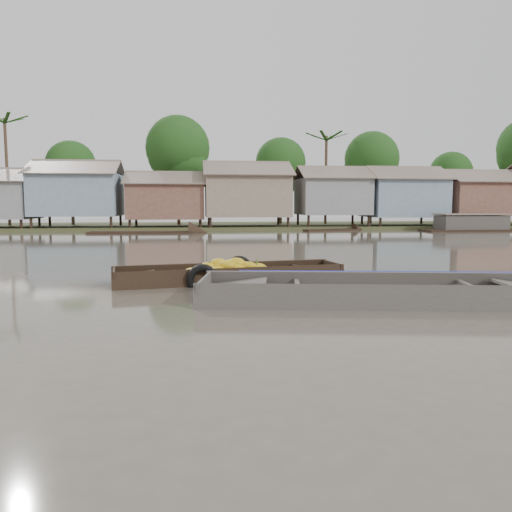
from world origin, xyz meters
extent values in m
plane|color=#534C3F|center=(0.00, 0.00, 0.00)|extent=(120.00, 120.00, 0.00)
cube|color=#384723|center=(0.00, 33.00, 0.00)|extent=(120.00, 12.00, 0.50)
cube|color=brown|center=(-16.50, 30.80, 4.15)|extent=(5.90, 2.79, 1.19)
cube|color=#748CA0|center=(-10.50, 29.50, 2.70)|extent=(6.20, 5.20, 3.20)
cube|color=brown|center=(-10.50, 28.10, 4.75)|extent=(6.60, 3.02, 1.28)
cube|color=brown|center=(-10.50, 30.90, 4.75)|extent=(6.60, 3.02, 1.28)
cube|color=brown|center=(-3.80, 29.50, 2.20)|extent=(5.80, 4.60, 2.70)
cube|color=brown|center=(-3.80, 28.26, 4.00)|extent=(6.20, 2.67, 1.14)
cube|color=brown|center=(-3.80, 30.74, 4.00)|extent=(6.20, 2.67, 1.14)
cube|color=#846F5B|center=(2.50, 29.50, 2.65)|extent=(6.50, 5.30, 3.30)
cube|color=brown|center=(2.50, 28.07, 4.75)|extent=(6.90, 3.08, 1.31)
cube|color=brown|center=(2.50, 30.93, 4.75)|extent=(6.90, 3.08, 1.31)
cube|color=gray|center=(9.50, 29.50, 2.60)|extent=(5.40, 4.70, 2.90)
cube|color=brown|center=(9.50, 28.23, 4.50)|extent=(5.80, 2.73, 1.17)
cube|color=brown|center=(9.50, 30.77, 4.50)|extent=(5.80, 2.73, 1.17)
cube|color=#748CA0|center=(15.50, 29.50, 2.50)|extent=(6.00, 5.00, 3.10)
cube|color=brown|center=(15.50, 28.15, 4.50)|extent=(6.40, 2.90, 1.24)
cube|color=brown|center=(15.50, 30.85, 4.50)|extent=(6.40, 2.90, 1.24)
cube|color=brown|center=(22.00, 29.50, 2.45)|extent=(5.70, 4.90, 2.80)
cube|color=brown|center=(22.00, 28.18, 4.30)|extent=(6.10, 2.85, 1.21)
cube|color=brown|center=(22.00, 30.82, 4.30)|extent=(6.10, 2.85, 1.21)
cylinder|color=#473323|center=(-12.00, 34.00, 2.45)|extent=(0.28, 0.28, 4.90)
sphere|color=#1D3E13|center=(-12.00, 34.00, 5.25)|extent=(4.20, 4.20, 4.20)
cylinder|color=#473323|center=(-3.00, 33.00, 3.15)|extent=(0.28, 0.28, 6.30)
sphere|color=#1D3E13|center=(-3.00, 33.00, 6.75)|extent=(5.40, 5.40, 5.40)
cylinder|color=#473323|center=(6.00, 34.00, 2.62)|extent=(0.28, 0.28, 5.25)
sphere|color=#1D3E13|center=(6.00, 34.00, 5.62)|extent=(4.50, 4.50, 4.50)
cylinder|color=#473323|center=(14.00, 33.00, 2.80)|extent=(0.28, 0.28, 5.60)
sphere|color=#1D3E13|center=(14.00, 33.00, 6.00)|extent=(4.80, 4.80, 4.80)
cylinder|color=#473323|center=(22.00, 34.00, 2.27)|extent=(0.28, 0.28, 4.55)
sphere|color=#1D3E13|center=(22.00, 34.00, 4.88)|extent=(3.90, 3.90, 3.90)
cylinder|color=#473323|center=(-17.00, 33.50, 4.50)|extent=(0.24, 0.24, 9.00)
cylinder|color=#473323|center=(10.00, 33.50, 4.00)|extent=(0.24, 0.24, 8.00)
cube|color=black|center=(-0.59, 2.69, -0.08)|extent=(5.96, 2.04, 0.08)
cube|color=black|center=(-0.70, 3.31, 0.16)|extent=(5.93, 1.11, 0.55)
cube|color=black|center=(-0.49, 2.06, 0.16)|extent=(5.93, 1.11, 0.55)
cube|color=black|center=(2.30, 3.16, 0.16)|extent=(0.27, 1.29, 0.52)
cube|color=black|center=(1.79, 3.07, 0.22)|extent=(1.18, 1.27, 0.20)
cube|color=black|center=(-3.48, 2.22, 0.16)|extent=(0.27, 1.29, 0.52)
cube|color=black|center=(-2.98, 2.30, 0.22)|extent=(1.18, 1.27, 0.20)
cube|color=black|center=(-1.98, 2.46, 0.27)|extent=(0.30, 1.25, 0.05)
cube|color=black|center=(0.79, 2.91, 0.27)|extent=(0.30, 1.25, 0.05)
ellipsoid|color=yellow|center=(-1.29, 2.26, 0.21)|extent=(0.52, 0.40, 0.29)
ellipsoid|color=yellow|center=(-0.88, 2.69, 0.47)|extent=(0.50, 0.38, 0.28)
ellipsoid|color=yellow|center=(-1.34, 2.36, 0.25)|extent=(0.53, 0.40, 0.29)
ellipsoid|color=yellow|center=(-1.47, 2.50, 0.26)|extent=(0.53, 0.41, 0.30)
ellipsoid|color=yellow|center=(-0.94, 2.94, 0.34)|extent=(0.42, 0.32, 0.23)
ellipsoid|color=yellow|center=(-1.27, 2.64, 0.35)|extent=(0.45, 0.35, 0.25)
ellipsoid|color=yellow|center=(-0.38, 2.53, 0.33)|extent=(0.46, 0.35, 0.26)
ellipsoid|color=yellow|center=(0.21, 3.04, 0.28)|extent=(0.51, 0.40, 0.29)
ellipsoid|color=yellow|center=(-1.58, 2.66, 0.24)|extent=(0.48, 0.37, 0.27)
ellipsoid|color=yellow|center=(-0.44, 2.35, 0.22)|extent=(0.42, 0.33, 0.24)
ellipsoid|color=yellow|center=(-0.21, 2.69, 0.38)|extent=(0.48, 0.37, 0.27)
ellipsoid|color=yellow|center=(-0.50, 2.59, 0.38)|extent=(0.47, 0.36, 0.26)
ellipsoid|color=yellow|center=(-0.39, 3.09, 0.26)|extent=(0.45, 0.35, 0.25)
ellipsoid|color=yellow|center=(-1.55, 2.48, 0.17)|extent=(0.41, 0.31, 0.23)
ellipsoid|color=yellow|center=(-1.14, 2.66, 0.37)|extent=(0.53, 0.40, 0.29)
ellipsoid|color=yellow|center=(-0.35, 3.13, 0.25)|extent=(0.44, 0.34, 0.24)
ellipsoid|color=yellow|center=(-1.24, 2.27, 0.19)|extent=(0.51, 0.39, 0.29)
ellipsoid|color=yellow|center=(-0.85, 2.78, 0.35)|extent=(0.46, 0.36, 0.26)
ellipsoid|color=yellow|center=(-0.42, 2.68, 0.47)|extent=(0.54, 0.41, 0.30)
ellipsoid|color=yellow|center=(-0.80, 2.86, 0.34)|extent=(0.47, 0.36, 0.26)
ellipsoid|color=yellow|center=(-0.09, 2.60, 0.40)|extent=(0.41, 0.32, 0.23)
ellipsoid|color=yellow|center=(-0.67, 2.81, 0.37)|extent=(0.50, 0.38, 0.28)
ellipsoid|color=yellow|center=(0.46, 2.49, 0.19)|extent=(0.44, 0.34, 0.25)
ellipsoid|color=yellow|center=(-1.45, 2.19, 0.15)|extent=(0.42, 0.32, 0.23)
ellipsoid|color=yellow|center=(-0.81, 2.57, 0.38)|extent=(0.49, 0.38, 0.27)
ellipsoid|color=yellow|center=(-0.79, 2.92, 0.30)|extent=(0.43, 0.33, 0.24)
ellipsoid|color=yellow|center=(-0.67, 2.51, 0.43)|extent=(0.50, 0.38, 0.28)
ellipsoid|color=yellow|center=(0.22, 2.67, 0.30)|extent=(0.48, 0.37, 0.27)
ellipsoid|color=yellow|center=(-0.58, 2.79, 0.45)|extent=(0.40, 0.31, 0.23)
ellipsoid|color=yellow|center=(-0.92, 2.35, 0.33)|extent=(0.40, 0.31, 0.23)
cylinder|color=#3F6626|center=(-1.12, 2.60, 0.46)|extent=(0.04, 0.04, 0.19)
cylinder|color=#3F6626|center=(-0.38, 2.72, 0.46)|extent=(0.04, 0.04, 0.19)
cylinder|color=#3F6626|center=(0.14, 2.81, 0.46)|extent=(0.04, 0.04, 0.19)
torus|color=black|center=(-0.29, 3.47, 0.18)|extent=(0.85, 0.32, 0.83)
torus|color=black|center=(-1.32, 1.84, 0.18)|extent=(0.81, 0.31, 0.79)
cube|color=#413C37|center=(2.45, -0.40, -0.08)|extent=(7.73, 2.84, 0.08)
cube|color=#413C37|center=(2.60, 0.51, 0.19)|extent=(7.66, 1.43, 0.62)
cube|color=#413C37|center=(2.30, -1.32, 0.19)|extent=(7.66, 1.43, 0.62)
cube|color=#413C37|center=(-1.29, 0.21, 0.19)|extent=(0.37, 1.87, 0.59)
cube|color=#413C37|center=(-0.64, 0.11, 0.26)|extent=(1.56, 1.82, 0.24)
cube|color=#413C37|center=(0.66, -0.11, 0.31)|extent=(0.39, 1.81, 0.05)
cube|color=#413C37|center=(4.23, -0.70, 0.31)|extent=(0.39, 1.81, 0.05)
cube|color=#665E54|center=(2.45, -0.40, -0.03)|extent=(5.92, 2.40, 0.02)
cube|color=#0F1B9E|center=(2.61, 0.57, 0.43)|extent=(6.18, 1.11, 0.15)
torus|color=olive|center=(3.63, -0.91, -0.01)|extent=(0.43, 0.43, 0.06)
torus|color=olive|center=(3.63, -0.91, 0.03)|extent=(0.35, 0.35, 0.06)
cube|color=black|center=(8.57, 26.24, -0.05)|extent=(4.44, 2.08, 0.35)
cube|color=black|center=(19.89, 24.72, -0.05)|extent=(9.57, 2.38, 0.35)
cube|color=black|center=(-5.27, 24.63, -0.05)|extent=(7.15, 1.87, 0.35)
cube|color=black|center=(19.00, 25.00, 0.55)|extent=(5.00, 2.00, 1.20)
camera|label=1|loc=(-1.42, -10.30, 2.03)|focal=35.00mm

